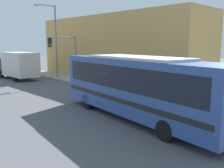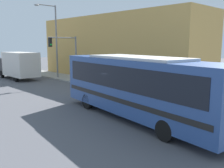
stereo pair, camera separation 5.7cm
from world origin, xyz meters
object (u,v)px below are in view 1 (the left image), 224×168
Objects in this scene: pedestrian_near_corner at (116,78)px; fire_hydrant at (135,88)px; delivery_truck at (18,65)px; street_lamp at (53,36)px; traffic_light_pole at (66,50)px; parking_meter at (90,74)px; city_bus at (137,84)px.

fire_hydrant is at bearing -102.67° from pedestrian_near_corner.
delivery_truck is 0.83× the size of street_lamp.
fire_hydrant is (3.37, -14.96, -1.19)m from delivery_truck.
street_lamp reaches higher than traffic_light_pole.
delivery_truck is at bearing 109.54° from traffic_light_pole.
street_lamp reaches higher than parking_meter.
city_bus is 16.41× the size of fire_hydrant.
parking_meter is 0.85× the size of pedestrian_near_corner.
traffic_light_pole reaches higher than pedestrian_near_corner.
parking_meter is at bearing 90.00° from fire_hydrant.
street_lamp is at bearing -37.95° from delivery_truck.
street_lamp reaches higher than fire_hydrant.
city_bus is at bearing -128.05° from pedestrian_near_corner.
parking_meter is 3.20m from pedestrian_near_corner.
parking_meter is (5.24, 10.64, -0.85)m from city_bus.
city_bus is 19.77m from delivery_truck.
delivery_truck is 15.38m from fire_hydrant.
parking_meter is at bearing 101.22° from pedestrian_near_corner.
parking_meter is (3.37, -9.05, -0.58)m from delivery_truck.
city_bus is 2.44× the size of traffic_light_pole.
traffic_light_pole is at bearing 97.11° from fire_hydrant.
fire_hydrant is at bearing -90.00° from parking_meter.
delivery_truck is at bearing 142.05° from street_lamp.
city_bus is at bearing -116.25° from parking_meter.
fire_hydrant is 0.49× the size of parking_meter.
street_lamp reaches higher than pedestrian_near_corner.
city_bus is 7.21m from fire_hydrant.
fire_hydrant is at bearing -89.69° from street_lamp.
street_lamp is at bearing 76.08° from traffic_light_pole.
parking_meter is (0.00, 5.91, 0.61)m from fire_hydrant.
city_bus is 6.81× the size of pedestrian_near_corner.
delivery_truck is 7.15m from traffic_light_pole.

